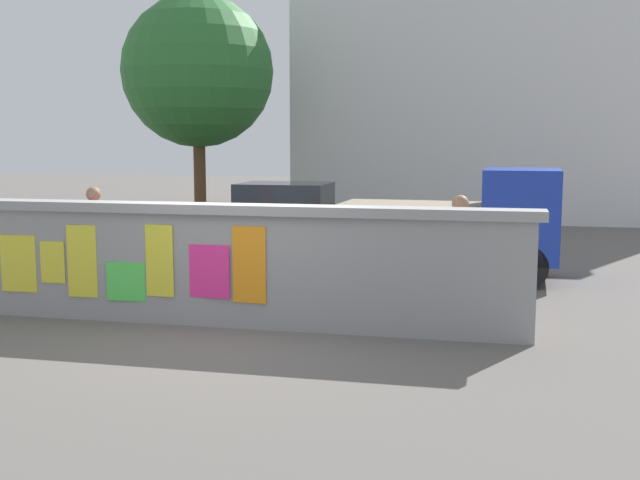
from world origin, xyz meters
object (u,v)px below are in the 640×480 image
motorcycle (220,264)px  person_walking (459,244)px  bicycle_far (325,285)px  auto_rickshaw_truck (460,225)px  car_parked (278,214)px  bicycle_near (169,249)px  person_bystander (95,229)px  tree_roadside (198,72)px

motorcycle → person_walking: (3.57, -0.78, 0.52)m
bicycle_far → auto_rickshaw_truck: bearing=61.1°
bicycle_far → person_walking: (1.78, 0.00, 0.62)m
car_parked → bicycle_far: car_parked is taller
bicycle_near → person_bystander: person_bystander is taller
bicycle_near → tree_roadside: size_ratio=0.27×
auto_rickshaw_truck → motorcycle: bearing=-147.3°
motorcycle → tree_roadside: size_ratio=0.32×
person_walking → person_bystander: size_ratio=1.00×
bicycle_far → motorcycle: bearing=156.4°
bicycle_far → tree_roadside: (-5.37, 9.02, 3.69)m
bicycle_far → person_walking: size_ratio=1.02×
auto_rickshaw_truck → person_walking: 2.99m
bicycle_far → person_bystander: person_bystander is taller
bicycle_near → person_walking: bearing=-27.5°
motorcycle → person_walking: person_walking is taller
auto_rickshaw_truck → car_parked: bearing=143.7°
auto_rickshaw_truck → car_parked: size_ratio=0.96×
person_walking → motorcycle: bearing=167.7°
auto_rickshaw_truck → person_bystander: auto_rickshaw_truck is taller
person_bystander → tree_roadside: (-1.68, 8.50, 3.07)m
bicycle_near → car_parked: bearing=70.1°
auto_rickshaw_truck → tree_roadside: tree_roadside is taller
motorcycle → bicycle_near: (-1.71, 1.98, -0.10)m
bicycle_near → bicycle_far: 4.45m
motorcycle → tree_roadside: (-3.59, 8.24, 3.59)m
car_parked → person_bystander: person_bystander is taller
auto_rickshaw_truck → bicycle_near: 5.18m
car_parked → tree_roadside: 5.46m
car_parked → person_bystander: 5.57m
auto_rickshaw_truck → motorcycle: auto_rickshaw_truck is taller
bicycle_near → person_walking: (5.28, -2.75, 0.62)m
motorcycle → bicycle_near: 2.62m
bicycle_far → tree_roadside: tree_roadside is taller
motorcycle → person_bystander: bearing=-172.1°
auto_rickshaw_truck → person_walking: size_ratio=2.26×
person_walking → tree_roadside: (-7.15, 9.02, 3.07)m
motorcycle → bicycle_near: bearing=130.9°
bicycle_near → auto_rickshaw_truck: bearing=2.6°
car_parked → motorcycle: (0.57, -5.14, -0.27)m
motorcycle → bicycle_near: size_ratio=1.15×
person_walking → car_parked: bearing=124.9°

